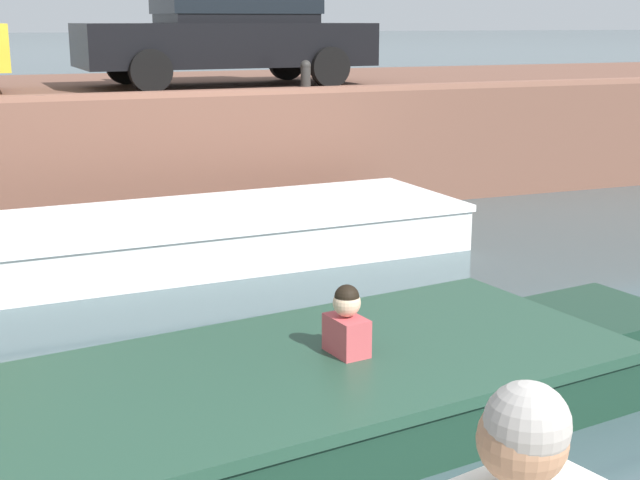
{
  "coord_description": "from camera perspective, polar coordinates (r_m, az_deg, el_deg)",
  "views": [
    {
      "loc": [
        -2.36,
        -1.92,
        2.65
      ],
      "look_at": [
        -0.3,
        3.38,
        1.25
      ],
      "focal_mm": 50.0,
      "sensor_mm": 36.0,
      "label": 1
    }
  ],
  "objects": [
    {
      "name": "far_wall_coping",
      "position": [
        11.97,
        -9.95,
        9.17
      ],
      "size": [
        60.0,
        0.24,
        0.08
      ],
      "primitive_type": "cube",
      "color": "#925F4C",
      "rests_on": "far_quay_wall"
    },
    {
      "name": "far_quay_wall",
      "position": [
        14.88,
        -12.05,
        6.57
      ],
      "size": [
        60.0,
        6.0,
        1.67
      ],
      "primitive_type": "cube",
      "color": "brown",
      "rests_on": "ground"
    },
    {
      "name": "ground_plane",
      "position": [
        7.63,
        -1.86,
        -6.46
      ],
      "size": [
        400.0,
        400.0,
        0.0
      ],
      "primitive_type": "plane",
      "color": "#3D5156"
    },
    {
      "name": "motorboat_passing",
      "position": [
        5.92,
        -2.87,
        -10.27
      ],
      "size": [
        6.63,
        2.82,
        0.94
      ],
      "color": "#193828",
      "rests_on": "ground"
    },
    {
      "name": "boat_moored_central_white",
      "position": [
        10.18,
        -8.41,
        0.23
      ],
      "size": [
        6.99,
        2.42,
        0.55
      ],
      "color": "white",
      "rests_on": "ground"
    },
    {
      "name": "mooring_bollard_east",
      "position": [
        12.64,
        -0.92,
        10.51
      ],
      "size": [
        0.15,
        0.15,
        0.45
      ],
      "color": "#2D2B28",
      "rests_on": "far_quay_wall"
    },
    {
      "name": "car_centre_black",
      "position": [
        14.04,
        -5.88,
        13.27
      ],
      "size": [
        4.45,
        2.12,
        1.54
      ],
      "color": "black",
      "rests_on": "far_quay_wall"
    }
  ]
}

